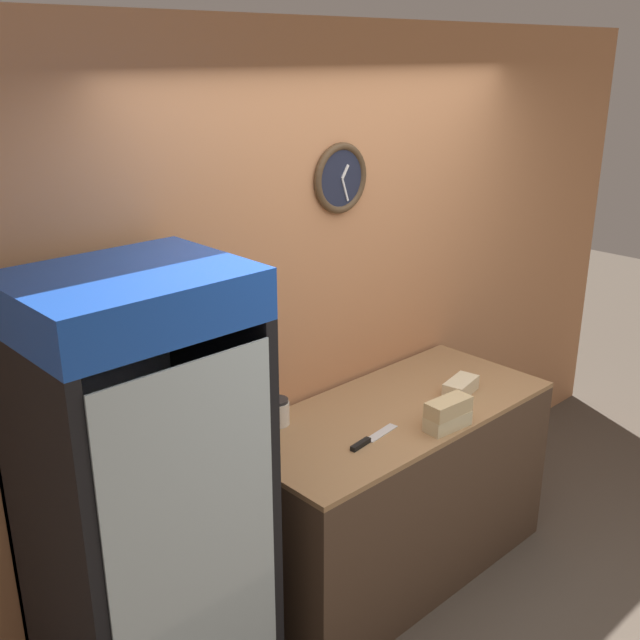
# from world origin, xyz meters

# --- Properties ---
(wall_back) EXTENTS (5.20, 0.09, 2.70)m
(wall_back) POSITION_xyz_m (-0.00, 1.34, 1.35)
(wall_back) COLOR tan
(wall_back) RESTS_ON ground_plane
(prep_counter) EXTENTS (1.66, 0.74, 0.92)m
(prep_counter) POSITION_xyz_m (0.00, 0.92, 0.46)
(prep_counter) COLOR #4C3828
(prep_counter) RESTS_ON ground_plane
(beverage_cooler) EXTENTS (0.76, 0.69, 1.89)m
(beverage_cooler) POSITION_xyz_m (-1.37, 0.99, 1.03)
(beverage_cooler) COLOR black
(beverage_cooler) RESTS_ON ground_plane
(sandwich_stack_bottom) EXTENTS (0.24, 0.12, 0.07)m
(sandwich_stack_bottom) POSITION_xyz_m (0.02, 0.62, 0.96)
(sandwich_stack_bottom) COLOR beige
(sandwich_stack_bottom) RESTS_ON prep_counter
(sandwich_stack_middle) EXTENTS (0.23, 0.11, 0.07)m
(sandwich_stack_middle) POSITION_xyz_m (0.02, 0.62, 1.03)
(sandwich_stack_middle) COLOR tan
(sandwich_stack_middle) RESTS_ON sandwich_stack_bottom
(sandwich_flat_left) EXTENTS (0.23, 0.15, 0.07)m
(sandwich_flat_left) POSITION_xyz_m (0.37, 0.81, 0.96)
(sandwich_flat_left) COLOR beige
(sandwich_flat_left) RESTS_ON prep_counter
(chefs_knife) EXTENTS (0.32, 0.07, 0.02)m
(chefs_knife) POSITION_xyz_m (-0.34, 0.79, 0.93)
(chefs_knife) COLOR silver
(chefs_knife) RESTS_ON prep_counter
(condiment_jar) EXTENTS (0.11, 0.11, 0.13)m
(condiment_jar) POSITION_xyz_m (-0.52, 1.19, 0.98)
(condiment_jar) COLOR silver
(condiment_jar) RESTS_ON prep_counter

